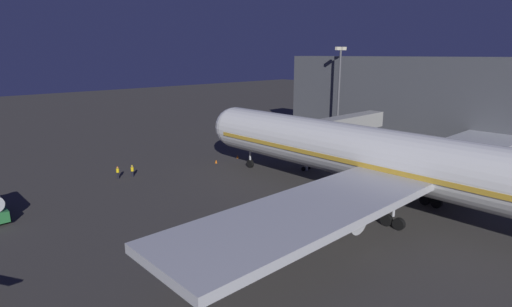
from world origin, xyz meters
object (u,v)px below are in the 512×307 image
Objects in this scene: apron_floodlight_mast at (339,87)px; ground_crew_under_port_wing at (118,172)px; ground_crew_near_nose_gear at (132,170)px; traffic_cone_nose_starboard at (216,161)px; airliner_at_gate at (412,164)px; jet_bridge at (334,127)px; traffic_cone_nose_port at (238,157)px.

apron_floodlight_mast reaches higher than ground_crew_under_port_wing.
traffic_cone_nose_starboard is at bearing 170.20° from ground_crew_near_nose_gear.
apron_floodlight_mast is at bearing 174.57° from traffic_cone_nose_starboard.
ground_crew_near_nose_gear is (15.02, -32.59, -4.66)m from airliner_at_gate.
ground_crew_near_nose_gear is at bearing -65.25° from airliner_at_gate.
ground_crew_under_port_wing is at bearing -14.26° from ground_crew_near_nose_gear.
ground_crew_near_nose_gear is at bearing -28.37° from jet_bridge.
apron_floodlight_mast is 32.42× the size of traffic_cone_nose_port.
traffic_cone_nose_starboard is at bearing -41.51° from jet_bridge.
jet_bridge is 12.26× the size of ground_crew_under_port_wing.
ground_crew_under_port_wing is (28.35, -14.77, -4.72)m from jet_bridge.
traffic_cone_nose_port is (-2.20, -30.37, -5.30)m from airliner_at_gate.
airliner_at_gate reaches higher than traffic_cone_nose_starboard.
jet_bridge is (-11.45, -18.29, 0.09)m from airliner_at_gate.
jet_bridge is 1.19× the size of apron_floodlight_mast.
jet_bridge is at bearing 151.63° from ground_crew_near_nose_gear.
jet_bridge reaches higher than traffic_cone_nose_port.
traffic_cone_nose_starboard is (4.40, 0.00, 0.00)m from traffic_cone_nose_port.
ground_crew_under_port_wing is at bearing -7.16° from apron_floodlight_mast.
ground_crew_under_port_wing is (16.90, -33.07, -4.62)m from airliner_at_gate.
ground_crew_under_port_wing is 3.15× the size of traffic_cone_nose_starboard.
airliner_at_gate is 36.79× the size of ground_crew_under_port_wing.
ground_crew_near_nose_gear is at bearing -6.82° from apron_floodlight_mast.
apron_floodlight_mast is at bearing 173.18° from ground_crew_near_nose_gear.
ground_crew_near_nose_gear is 1.94m from ground_crew_under_port_wing.
traffic_cone_nose_port and traffic_cone_nose_starboard have the same top height.
jet_bridge reaches higher than ground_crew_near_nose_gear.
airliner_at_gate is at bearing 47.41° from apron_floodlight_mast.
jet_bridge is at bearing -122.05° from airliner_at_gate.
ground_crew_under_port_wing reaches higher than traffic_cone_nose_starboard.
traffic_cone_nose_port is 4.40m from traffic_cone_nose_starboard.
jet_bridge is at bearing 127.44° from traffic_cone_nose_port.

